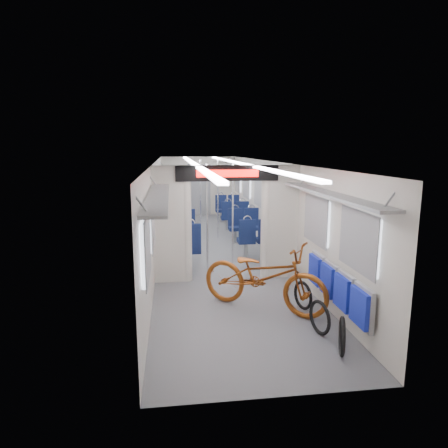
% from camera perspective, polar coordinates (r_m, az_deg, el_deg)
% --- Properties ---
extents(carriage, '(12.00, 12.02, 2.31)m').
position_cam_1_polar(carriage, '(9.60, -1.04, 4.06)').
color(carriage, '#515456').
rests_on(carriage, ground).
extents(bicycle, '(2.21, 1.91, 1.15)m').
position_cam_1_polar(bicycle, '(6.60, 5.67, -7.41)').
color(bicycle, '#8D4414').
rests_on(bicycle, ground).
extents(flip_bench, '(0.12, 2.15, 0.56)m').
position_cam_1_polar(flip_bench, '(6.32, 15.73, -8.53)').
color(flip_bench, gray).
rests_on(flip_bench, carriage).
extents(bike_hoop_a, '(0.22, 0.50, 0.52)m').
position_cam_1_polar(bike_hoop_a, '(5.52, 16.48, -15.38)').
color(bike_hoop_a, black).
rests_on(bike_hoop_a, ground).
extents(bike_hoop_b, '(0.16, 0.50, 0.50)m').
position_cam_1_polar(bike_hoop_b, '(6.01, 13.50, -13.07)').
color(bike_hoop_b, black).
rests_on(bike_hoop_b, ground).
extents(bike_hoop_c, '(0.19, 0.48, 0.48)m').
position_cam_1_polar(bike_hoop_c, '(6.81, 11.20, -10.15)').
color(bike_hoop_c, black).
rests_on(bike_hoop_c, ground).
extents(seat_bay_near_left, '(0.94, 2.20, 1.14)m').
position_cam_1_polar(seat_bay_near_left, '(9.74, -6.52, -1.53)').
color(seat_bay_near_left, '#0E183E').
rests_on(seat_bay_near_left, ground).
extents(seat_bay_near_right, '(0.88, 1.92, 1.05)m').
position_cam_1_polar(seat_bay_near_right, '(10.52, 3.65, -0.76)').
color(seat_bay_near_right, '#0E183E').
rests_on(seat_bay_near_right, ground).
extents(seat_bay_far_left, '(0.90, 2.02, 1.08)m').
position_cam_1_polar(seat_bay_far_left, '(13.44, -6.83, 1.78)').
color(seat_bay_far_left, '#0E183E').
rests_on(seat_bay_far_left, ground).
extents(seat_bay_far_right, '(0.88, 1.92, 1.05)m').
position_cam_1_polar(seat_bay_far_right, '(13.71, 1.01, 1.97)').
color(seat_bay_far_right, '#0E183E').
rests_on(seat_bay_far_right, ground).
extents(stanchion_near_left, '(0.04, 0.04, 2.30)m').
position_cam_1_polar(stanchion_near_left, '(8.55, -2.41, 0.84)').
color(stanchion_near_left, silver).
rests_on(stanchion_near_left, ground).
extents(stanchion_near_right, '(0.04, 0.04, 2.30)m').
position_cam_1_polar(stanchion_near_right, '(8.78, 1.25, 1.11)').
color(stanchion_near_right, silver).
rests_on(stanchion_near_right, ground).
extents(stanchion_far_left, '(0.04, 0.04, 2.30)m').
position_cam_1_polar(stanchion_far_left, '(11.41, -3.38, 3.34)').
color(stanchion_far_left, silver).
rests_on(stanchion_far_left, ground).
extents(stanchion_far_right, '(0.04, 0.04, 2.30)m').
position_cam_1_polar(stanchion_far_right, '(11.68, -0.90, 3.53)').
color(stanchion_far_right, silver).
rests_on(stanchion_far_right, ground).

